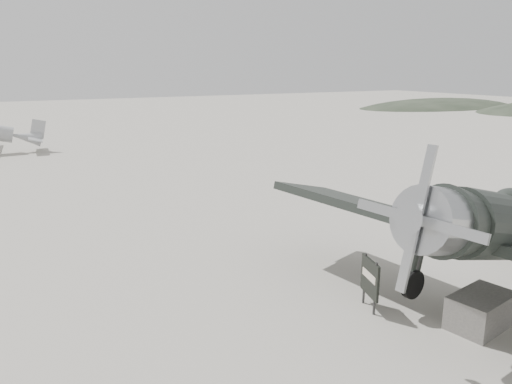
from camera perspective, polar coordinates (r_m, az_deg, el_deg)
ground at (r=13.11m, az=3.24°, el=-10.63°), size 160.00×160.00×0.00m
hill_northeast at (r=75.55m, az=20.24°, el=9.14°), size 32.00×16.00×5.20m
equipment_block at (r=12.10m, az=24.32°, el=-12.24°), size 1.62×1.18×0.74m
sign_board at (r=11.93m, az=12.90°, el=-9.62°), size 0.30×0.85×1.26m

